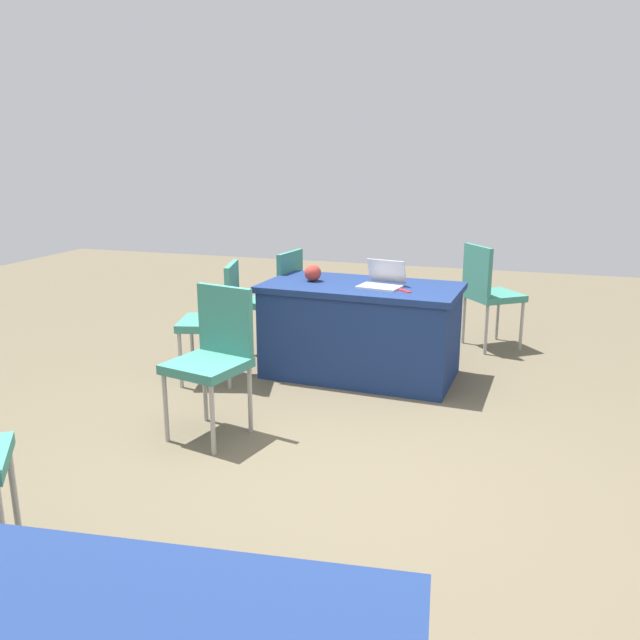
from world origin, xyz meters
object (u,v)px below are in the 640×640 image
at_px(table_foreground, 361,330).
at_px(scissors_red, 403,290).
at_px(chair_tucked_right, 278,295).
at_px(chair_aisle, 488,289).
at_px(chair_near_front, 214,352).
at_px(laptop_silver, 382,282).
at_px(yarn_ball, 313,273).
at_px(chair_back_row, 217,314).

xyz_separation_m(table_foreground, scissors_red, (-0.36, 0.14, 0.38)).
height_order(chair_tucked_right, chair_aisle, chair_aisle).
height_order(chair_near_front, laptop_silver, laptop_silver).
distance_m(chair_tucked_right, yarn_ball, 0.67).
height_order(chair_tucked_right, laptop_silver, laptop_silver).
xyz_separation_m(table_foreground, yarn_ball, (0.41, -0.01, 0.45)).
bearing_deg(chair_tucked_right, scissors_red, -105.48).
bearing_deg(chair_back_row, chair_tucked_right, -26.92).
xyz_separation_m(chair_aisle, scissors_red, (0.57, 1.25, 0.20)).
height_order(chair_near_front, yarn_ball, chair_near_front).
relative_size(chair_aisle, scissors_red, 5.41).
bearing_deg(table_foreground, chair_aisle, -129.89).
height_order(chair_back_row, yarn_ball, chair_back_row).
bearing_deg(chair_aisle, chair_tucked_right, -105.41).
xyz_separation_m(chair_near_front, chair_back_row, (0.44, -0.93, -0.01)).
bearing_deg(chair_tucked_right, table_foreground, -106.41).
relative_size(table_foreground, chair_aisle, 1.66).
height_order(chair_near_front, chair_aisle, chair_aisle).
distance_m(chair_aisle, laptop_silver, 1.40).
height_order(chair_tucked_right, yarn_ball, chair_tucked_right).
xyz_separation_m(chair_tucked_right, chair_aisle, (-1.81, -0.72, 0.03)).
height_order(chair_aisle, laptop_silver, chair_aisle).
height_order(chair_tucked_right, scissors_red, chair_tucked_right).
height_order(chair_back_row, laptop_silver, laptop_silver).
height_order(table_foreground, chair_back_row, chair_back_row).
distance_m(chair_back_row, laptop_silver, 1.33).
relative_size(chair_back_row, scissors_red, 5.31).
bearing_deg(laptop_silver, yarn_ball, 4.77).
distance_m(table_foreground, scissors_red, 0.55).
xyz_separation_m(chair_near_front, laptop_silver, (-0.79, -1.35, 0.25)).
distance_m(chair_near_front, chair_aisle, 2.95).
bearing_deg(chair_tucked_right, chair_near_front, -163.85).
relative_size(table_foreground, laptop_silver, 4.43).
relative_size(chair_tucked_right, chair_aisle, 0.97).
height_order(table_foreground, chair_near_front, chair_near_front).
xyz_separation_m(chair_tucked_right, yarn_ball, (-0.46, 0.38, 0.30)).
relative_size(chair_near_front, yarn_ball, 6.97).
bearing_deg(chair_aisle, table_foreground, -76.94).
bearing_deg(chair_near_front, chair_back_row, -52.02).
relative_size(chair_aisle, laptop_silver, 2.67).
bearing_deg(yarn_ball, chair_back_row, 36.64).
xyz_separation_m(chair_near_front, yarn_ball, (-0.20, -1.41, 0.28)).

